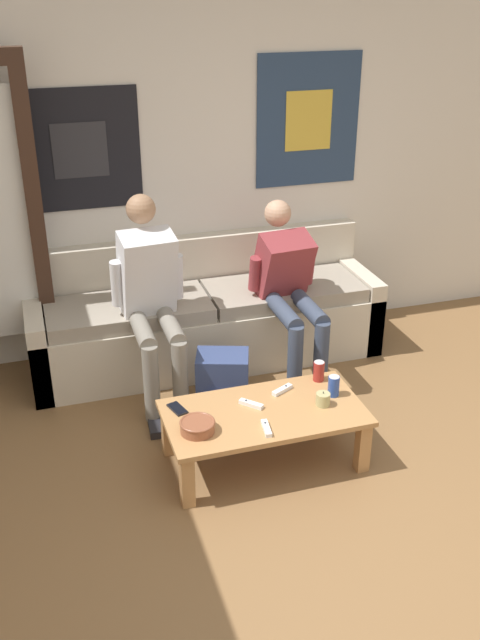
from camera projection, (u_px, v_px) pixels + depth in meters
name	position (u px, v px, depth m)	size (l,w,h in m)	color
ground_plane	(369.00, 570.00, 3.36)	(18.00, 18.00, 0.00)	brown
wall_back	(217.00, 170.00, 5.02)	(10.00, 0.07, 2.55)	silver
couch	(206.00, 319.00, 5.09)	(2.46, 0.70, 0.84)	beige
coffee_table	(264.00, 419.00, 3.99)	(1.12, 0.58, 0.34)	#B27F4C
person_seated_adult	(151.00, 294.00, 4.48)	(0.47, 0.84, 1.30)	gray
person_seated_teen	(289.00, 287.00, 4.75)	(0.47, 0.91, 1.17)	#384256
backpack	(223.00, 383.00, 4.52)	(0.39, 0.34, 0.39)	navy
ceramic_bowl	(197.00, 426.00, 3.77)	(0.19, 0.19, 0.07)	brown
pillar_candle	(323.00, 399.00, 4.00)	(0.08, 0.08, 0.09)	tan
drink_can_blue	(334.00, 386.00, 4.08)	(0.07, 0.07, 0.12)	#28479E
drink_can_red	(319.00, 371.00, 4.23)	(0.07, 0.07, 0.12)	maroon
game_controller_near_left	(266.00, 428.00, 3.79)	(0.05, 0.15, 0.03)	white
game_controller_near_right	(251.00, 404.00, 4.00)	(0.12, 0.13, 0.03)	white
game_controller_far_center	(282.00, 390.00, 4.14)	(0.14, 0.10, 0.03)	white
cell_phone	(177.00, 409.00, 3.97)	(0.10, 0.15, 0.01)	black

